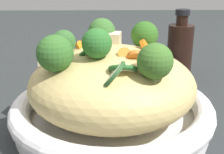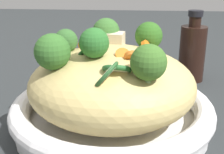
{
  "view_description": "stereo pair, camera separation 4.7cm",
  "coord_description": "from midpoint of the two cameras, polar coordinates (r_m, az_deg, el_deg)",
  "views": [
    {
      "loc": [
        -0.45,
        0.01,
        0.25
      ],
      "look_at": [
        0.0,
        0.0,
        0.09
      ],
      "focal_mm": 48.14,
      "sensor_mm": 36.0,
      "label": 1
    },
    {
      "loc": [
        -0.44,
        -0.04,
        0.25
      ],
      "look_at": [
        0.0,
        0.0,
        0.09
      ],
      "focal_mm": 48.14,
      "sensor_mm": 36.0,
      "label": 2
    }
  ],
  "objects": [
    {
      "name": "ground_plane",
      "position": [
        0.51,
        2.69,
        -9.29
      ],
      "size": [
        3.0,
        3.0,
        0.0
      ],
      "primitive_type": "plane",
      "color": "#292C2D"
    },
    {
      "name": "serving_bowl",
      "position": [
        0.5,
        2.74,
        -6.66
      ],
      "size": [
        0.33,
        0.33,
        0.05
      ],
      "color": "white",
      "rests_on": "ground_plane"
    },
    {
      "name": "noodle_heap",
      "position": [
        0.48,
        2.84,
        -1.32
      ],
      "size": [
        0.26,
        0.26,
        0.11
      ],
      "color": "tan",
      "rests_on": "serving_bowl"
    },
    {
      "name": "broccoli_florets",
      "position": [
        0.45,
        1.53,
        6.15
      ],
      "size": [
        0.21,
        0.2,
        0.07
      ],
      "color": "#A4BF70",
      "rests_on": "serving_bowl"
    },
    {
      "name": "carrot_coins",
      "position": [
        0.47,
        5.13,
        5.12
      ],
      "size": [
        0.14,
        0.13,
        0.03
      ],
      "color": "orange",
      "rests_on": "serving_bowl"
    },
    {
      "name": "zucchini_slices",
      "position": [
        0.41,
        1.8,
        2.41
      ],
      "size": [
        0.13,
        0.09,
        0.05
      ],
      "color": "beige",
      "rests_on": "serving_bowl"
    },
    {
      "name": "chicken_chunks",
      "position": [
        0.5,
        -4.17,
        5.41
      ],
      "size": [
        0.08,
        0.14,
        0.04
      ],
      "color": "beige",
      "rests_on": "serving_bowl"
    },
    {
      "name": "soy_sauce_bottle",
      "position": [
        0.72,
        16.83,
        4.62
      ],
      "size": [
        0.06,
        0.06,
        0.16
      ],
      "color": "black",
      "rests_on": "ground_plane"
    }
  ]
}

